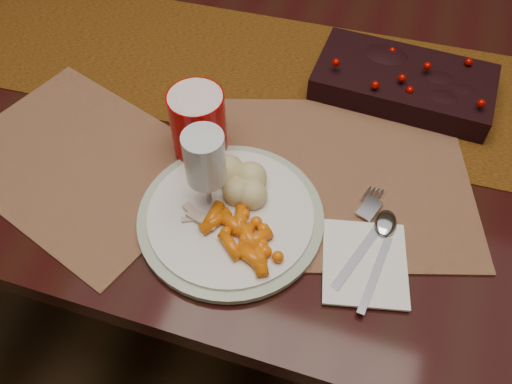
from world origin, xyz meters
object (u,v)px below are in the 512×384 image
(wine_glass, at_px, (207,176))
(placemat_main, at_px, (319,177))
(baby_carrots, at_px, (239,234))
(napkin, at_px, (365,263))
(dining_table, at_px, (295,211))
(red_cup, at_px, (198,125))
(mashed_potatoes, at_px, (242,178))
(turkey_shreds, at_px, (198,217))
(centerpiece, at_px, (404,79))
(dinner_plate, at_px, (231,216))

(wine_glass, bearing_deg, placemat_main, 37.29)
(baby_carrots, bearing_deg, placemat_main, 62.74)
(napkin, height_order, wine_glass, wine_glass)
(dining_table, height_order, red_cup, red_cup)
(placemat_main, distance_m, baby_carrots, 0.18)
(wine_glass, bearing_deg, red_cup, 117.77)
(mashed_potatoes, relative_size, napkin, 0.63)
(red_cup, height_order, wine_glass, wine_glass)
(placemat_main, xyz_separation_m, turkey_shreds, (-0.15, -0.15, 0.02))
(red_cup, bearing_deg, dining_table, 54.54)
(red_cup, distance_m, wine_glass, 0.12)
(dining_table, relative_size, centerpiece, 5.74)
(dining_table, height_order, napkin, napkin)
(turkey_shreds, bearing_deg, mashed_potatoes, 61.47)
(centerpiece, xyz_separation_m, napkin, (0.00, -0.38, -0.03))
(dining_table, bearing_deg, napkin, -62.24)
(placemat_main, bearing_deg, turkey_shreds, -152.15)
(napkin, bearing_deg, wine_glass, 161.48)
(dinner_plate, relative_size, turkey_shreds, 4.20)
(wine_glass, bearing_deg, dinner_plate, -17.21)
(napkin, bearing_deg, mashed_potatoes, 149.67)
(wine_glass, bearing_deg, centerpiece, 55.29)
(napkin, distance_m, wine_glass, 0.26)
(mashed_potatoes, bearing_deg, red_cup, 145.51)
(baby_carrots, height_order, napkin, baby_carrots)
(dinner_plate, distance_m, napkin, 0.21)
(dining_table, relative_size, placemat_main, 3.73)
(dinner_plate, height_order, baby_carrots, baby_carrots)
(dinner_plate, xyz_separation_m, wine_glass, (-0.04, 0.01, 0.07))
(dinner_plate, distance_m, wine_glass, 0.08)
(dining_table, bearing_deg, centerpiece, 18.99)
(baby_carrots, xyz_separation_m, turkey_shreds, (-0.07, 0.01, -0.00))
(centerpiece, height_order, dinner_plate, centerpiece)
(centerpiece, relative_size, baby_carrots, 2.66)
(mashed_potatoes, bearing_deg, wine_glass, -133.34)
(placemat_main, relative_size, red_cup, 3.96)
(placemat_main, bearing_deg, red_cup, 164.99)
(mashed_potatoes, distance_m, napkin, 0.22)
(wine_glass, bearing_deg, napkin, -6.09)
(mashed_potatoes, xyz_separation_m, red_cup, (-0.09, 0.06, 0.02))
(mashed_potatoes, bearing_deg, dinner_plate, -90.88)
(centerpiece, relative_size, napkin, 2.25)
(centerpiece, distance_m, placemat_main, 0.26)
(baby_carrots, bearing_deg, dinner_plate, 125.96)
(turkey_shreds, bearing_deg, wine_glass, 84.35)
(dining_table, xyz_separation_m, red_cup, (-0.13, -0.19, 0.44))
(wine_glass, bearing_deg, baby_carrots, -36.91)
(centerpiece, distance_m, wine_glass, 0.43)
(centerpiece, bearing_deg, napkin, -89.37)
(baby_carrots, distance_m, turkey_shreds, 0.07)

